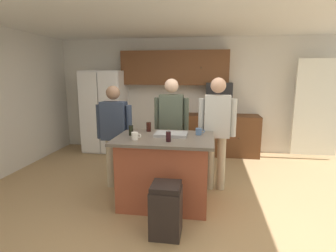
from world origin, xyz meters
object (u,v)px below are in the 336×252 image
(glass_dark_ale, at_px, (131,130))
(tumbler_amber, at_px, (168,137))
(mug_ceramic_white, at_px, (199,132))
(trash_bin, at_px, (166,210))
(glass_pilsner, at_px, (149,127))
(mug_blue_stoneware, at_px, (135,136))
(person_guest_right, at_px, (171,123))
(refrigerator, at_px, (105,111))
(kitchen_island, at_px, (165,170))
(person_host_foreground, at_px, (217,126))
(microwave_over_range, at_px, (219,90))
(person_guest_by_door, at_px, (114,130))
(serving_tray, at_px, (171,134))

(glass_dark_ale, relative_size, tumbler_amber, 1.12)
(mug_ceramic_white, relative_size, trash_bin, 0.21)
(glass_pilsner, height_order, mug_blue_stoneware, glass_pilsner)
(person_guest_right, bearing_deg, refrigerator, -132.97)
(mug_ceramic_white, bearing_deg, kitchen_island, -156.36)
(refrigerator, height_order, tumbler_amber, refrigerator)
(person_host_foreground, bearing_deg, refrigerator, -75.16)
(microwave_over_range, height_order, trash_bin, microwave_over_range)
(person_guest_by_door, bearing_deg, serving_tray, 6.05)
(glass_pilsner, xyz_separation_m, mug_blue_stoneware, (-0.06, -0.52, -0.02))
(tumbler_amber, distance_m, serving_tray, 0.32)
(glass_pilsner, height_order, glass_dark_ale, glass_dark_ale)
(microwave_over_range, distance_m, person_guest_right, 1.93)
(person_host_foreground, relative_size, person_guest_right, 1.01)
(person_guest_by_door, bearing_deg, glass_dark_ale, -19.78)
(mug_ceramic_white, height_order, serving_tray, mug_ceramic_white)
(kitchen_island, height_order, person_guest_right, person_guest_right)
(mug_blue_stoneware, height_order, tumbler_amber, tumbler_amber)
(mug_ceramic_white, bearing_deg, glass_pilsner, 171.47)
(mug_ceramic_white, bearing_deg, microwave_over_range, 81.66)
(person_guest_by_door, height_order, mug_blue_stoneware, person_guest_by_door)
(person_host_foreground, bearing_deg, microwave_over_range, -131.82)
(glass_dark_ale, bearing_deg, person_guest_right, 60.48)
(kitchen_island, relative_size, person_host_foreground, 0.76)
(refrigerator, xyz_separation_m, microwave_over_range, (2.60, 0.12, 0.52))
(refrigerator, xyz_separation_m, tumbler_amber, (1.90, -2.64, 0.09))
(mug_ceramic_white, bearing_deg, person_host_foreground, 56.18)
(glass_pilsner, xyz_separation_m, trash_bin, (0.43, -1.06, -0.72))
(person_guest_right, bearing_deg, glass_dark_ale, -31.10)
(serving_tray, bearing_deg, mug_blue_stoneware, -146.43)
(person_guest_right, distance_m, tumbler_amber, 1.07)
(refrigerator, relative_size, person_guest_right, 1.08)
(tumbler_amber, bearing_deg, serving_tray, 91.75)
(glass_pilsner, relative_size, serving_tray, 0.31)
(refrigerator, bearing_deg, microwave_over_range, 2.61)
(glass_pilsner, height_order, serving_tray, glass_pilsner)
(person_host_foreground, relative_size, serving_tray, 3.96)
(person_guest_right, height_order, mug_blue_stoneware, person_guest_right)
(microwave_over_range, distance_m, person_host_foreground, 1.98)
(microwave_over_range, distance_m, trash_bin, 3.52)
(microwave_over_range, bearing_deg, glass_dark_ale, -116.94)
(trash_bin, bearing_deg, glass_dark_ale, 128.43)
(person_guest_right, bearing_deg, mug_blue_stoneware, -19.45)
(person_guest_by_door, height_order, mug_ceramic_white, person_guest_by_door)
(person_guest_right, bearing_deg, kitchen_island, 0.00)
(microwave_over_range, xyz_separation_m, mug_blue_stoneware, (-1.15, -2.72, -0.44))
(refrigerator, height_order, microwave_over_range, refrigerator)
(microwave_over_range, relative_size, mug_blue_stoneware, 4.33)
(glass_pilsner, xyz_separation_m, tumbler_amber, (0.38, -0.55, -0.00))
(microwave_over_range, relative_size, glass_dark_ale, 3.96)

